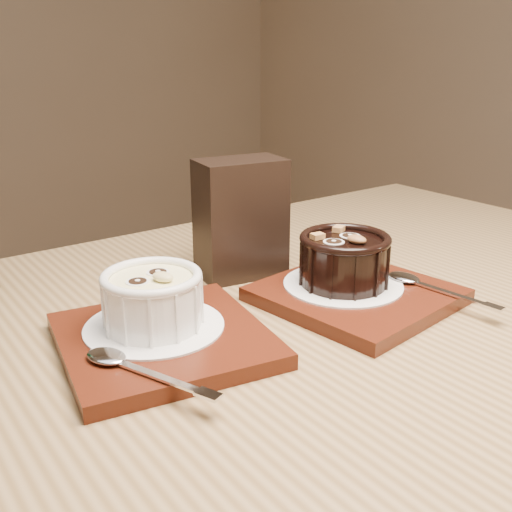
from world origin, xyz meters
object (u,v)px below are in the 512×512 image
at_px(ramekin_dark, 344,257).
at_px(tray_left, 164,340).
at_px(ramekin_white, 153,297).
at_px(condiment_stand, 241,219).
at_px(tray_right, 356,295).
at_px(table, 292,420).

bearing_deg(ramekin_dark, tray_left, 166.93).
height_order(ramekin_white, ramekin_dark, ramekin_dark).
bearing_deg(condiment_stand, tray_left, -146.28).
distance_m(tray_right, ramekin_dark, 0.04).
bearing_deg(tray_left, ramekin_dark, -4.07).
distance_m(table, condiment_stand, 0.24).
xyz_separation_m(tray_left, condiment_stand, (0.17, 0.11, 0.06)).
distance_m(tray_left, ramekin_white, 0.04).
bearing_deg(tray_left, table, -28.44).
distance_m(table, tray_right, 0.15).
bearing_deg(ramekin_white, condiment_stand, 8.16).
distance_m(ramekin_dark, condiment_stand, 0.14).
distance_m(tray_left, ramekin_dark, 0.22).
bearing_deg(condiment_stand, table, -109.12).
distance_m(table, tray_left, 0.16).
height_order(tray_right, condiment_stand, condiment_stand).
relative_size(tray_right, condiment_stand, 1.29).
bearing_deg(condiment_stand, ramekin_dark, -69.41).
height_order(table, condiment_stand, condiment_stand).
relative_size(ramekin_white, tray_right, 0.51).
xyz_separation_m(tray_left, ramekin_white, (-0.00, 0.02, 0.04)).
height_order(tray_left, ramekin_dark, ramekin_dark).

